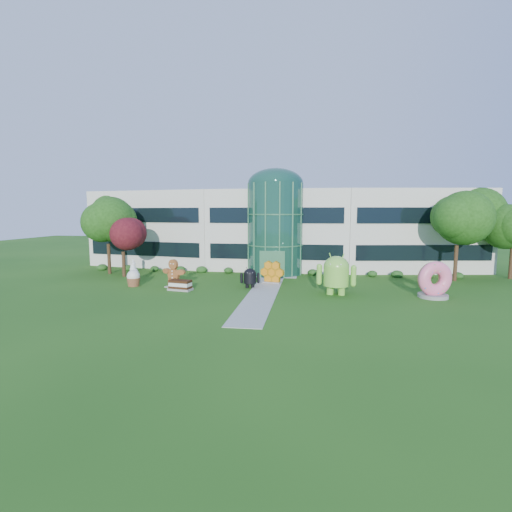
% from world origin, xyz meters
% --- Properties ---
extents(ground, '(140.00, 140.00, 0.00)m').
position_xyz_m(ground, '(0.00, 0.00, 0.00)').
color(ground, '#215114').
rests_on(ground, ground).
extents(building, '(46.00, 15.00, 9.30)m').
position_xyz_m(building, '(0.00, 18.00, 4.65)').
color(building, beige).
rests_on(building, ground).
extents(atrium, '(6.00, 6.00, 9.80)m').
position_xyz_m(atrium, '(0.00, 12.00, 4.90)').
color(atrium, '#194738').
rests_on(atrium, ground).
extents(walkway, '(2.40, 20.00, 0.04)m').
position_xyz_m(walkway, '(0.00, 2.00, 0.02)').
color(walkway, '#9E9E93').
rests_on(walkway, ground).
extents(tree_red, '(4.00, 4.00, 6.00)m').
position_xyz_m(tree_red, '(-15.50, 7.50, 3.00)').
color(tree_red, '#3F0C14').
rests_on(tree_red, ground).
extents(trees_backdrop, '(52.00, 8.00, 8.40)m').
position_xyz_m(trees_backdrop, '(0.00, 13.00, 4.20)').
color(trees_backdrop, '#1B4210').
rests_on(trees_backdrop, ground).
extents(android_green, '(3.57, 2.62, 3.76)m').
position_xyz_m(android_green, '(5.98, 1.93, 1.88)').
color(android_green, '#79CA40').
rests_on(android_green, ground).
extents(android_black, '(2.01, 1.54, 2.06)m').
position_xyz_m(android_black, '(-1.45, 3.70, 1.03)').
color(android_black, black).
rests_on(android_black, ground).
extents(donut, '(3.10, 2.10, 2.94)m').
position_xyz_m(donut, '(13.54, 2.02, 1.47)').
color(donut, '#FE6085').
rests_on(donut, ground).
extents(gingerbread, '(2.99, 2.01, 2.58)m').
position_xyz_m(gingerbread, '(-8.25, 2.82, 1.29)').
color(gingerbread, brown).
rests_on(gingerbread, ground).
extents(ice_cream_sandwich, '(2.20, 1.38, 0.91)m').
position_xyz_m(ice_cream_sandwich, '(-7.24, 1.70, 0.45)').
color(ice_cream_sandwich, black).
rests_on(ice_cream_sandwich, ground).
extents(honeycomb, '(2.59, 1.45, 1.93)m').
position_xyz_m(honeycomb, '(0.30, 6.15, 0.96)').
color(honeycomb, orange).
rests_on(honeycomb, ground).
extents(froyo, '(1.51, 1.51, 2.19)m').
position_xyz_m(froyo, '(-13.13, 4.89, 1.10)').
color(froyo, white).
rests_on(froyo, ground).
extents(cupcake, '(1.65, 1.65, 1.50)m').
position_xyz_m(cupcake, '(-12.10, 2.84, 0.75)').
color(cupcake, white).
rests_on(cupcake, ground).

